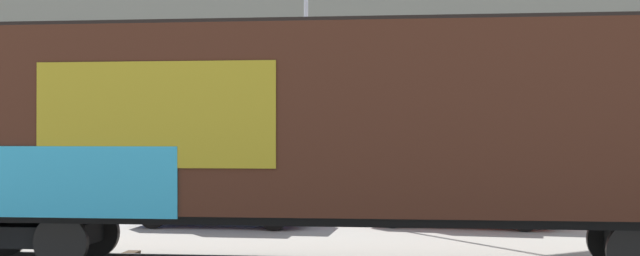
{
  "coord_description": "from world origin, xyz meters",
  "views": [
    {
      "loc": [
        0.39,
        -13.96,
        2.22
      ],
      "look_at": [
        -0.13,
        0.7,
        2.34
      ],
      "focal_mm": 47.18,
      "sensor_mm": 36.0,
      "label": 1
    }
  ],
  "objects": [
    {
      "name": "freight_car",
      "position": [
        0.25,
        -0.0,
        2.38
      ],
      "size": [
        17.2,
        4.35,
        4.17
      ],
      "color": "#472316",
      "rests_on": "ground_plane"
    },
    {
      "name": "hillside",
      "position": [
        0.07,
        66.5,
        6.41
      ],
      "size": [
        121.53,
        43.45,
        17.54
      ],
      "color": "gray",
      "rests_on": "ground_plane"
    },
    {
      "name": "flagpole",
      "position": [
        -0.68,
        9.58,
        5.95
      ],
      "size": [
        1.12,
        0.79,
        9.74
      ],
      "color": "silver",
      "rests_on": "ground_plane"
    },
    {
      "name": "parked_car_red",
      "position": [
        3.04,
        6.61,
        0.82
      ],
      "size": [
        4.78,
        2.7,
        1.68
      ],
      "color": "#B21E1E",
      "rests_on": "ground_plane"
    },
    {
      "name": "parked_car_blue",
      "position": [
        -2.73,
        6.45,
        0.88
      ],
      "size": [
        4.48,
        2.3,
        1.81
      ],
      "color": "navy",
      "rests_on": "ground_plane"
    }
  ]
}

